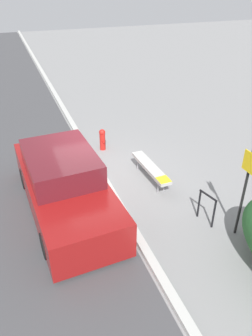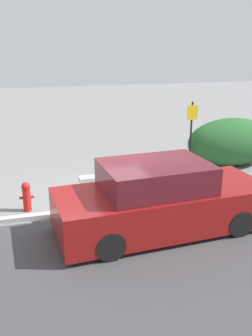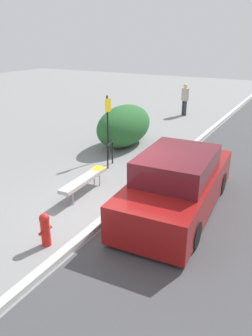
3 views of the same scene
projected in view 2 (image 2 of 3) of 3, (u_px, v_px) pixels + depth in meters
ground_plane at (105, 211)px, 9.45m from camera, size 60.00×60.00×0.00m
curb at (105, 209)px, 9.43m from camera, size 60.00×0.20×0.13m
bench at (113, 176)px, 10.65m from camera, size 1.97×0.43×0.50m
bike_rack at (178, 162)px, 11.67m from camera, size 0.55×0.17×0.83m
sign_post at (191, 131)px, 11.97m from camera, size 0.36×0.08×2.30m
fire_hydrant at (27, 196)px, 9.35m from camera, size 0.36×0.22×0.77m
shrub_hedge at (231, 142)px, 12.82m from camera, size 3.18×1.70×1.65m
parked_car_near at (161, 201)px, 8.29m from camera, size 4.84×2.09×1.60m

